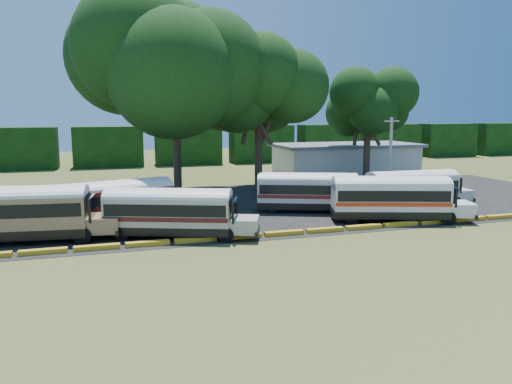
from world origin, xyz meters
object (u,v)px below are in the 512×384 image
object	(u,v)px
bus_white_red	(393,196)
bus_beige	(18,210)
bus_cream_west	(172,210)
bus_red	(117,200)
tree_west	(175,61)

from	to	relation	value
bus_white_red	bus_beige	bearing A→B (deg)	-165.34
bus_cream_west	bus_red	bearing A→B (deg)	147.64
bus_red	bus_beige	bearing A→B (deg)	-172.53
bus_beige	tree_west	distance (m)	22.57
bus_beige	bus_red	size ratio (longest dim) A/B	1.07
bus_beige	bus_cream_west	bearing A→B (deg)	-2.74
bus_beige	tree_west	size ratio (longest dim) A/B	0.60
bus_red	bus_cream_west	bearing A→B (deg)	-70.83
bus_red	bus_white_red	distance (m)	20.43
bus_beige	bus_red	bearing A→B (deg)	32.32
bus_beige	bus_cream_west	size ratio (longest dim) A/B	1.10
bus_cream_west	bus_white_red	xyz separation A→B (m)	(16.55, 0.04, 0.09)
bus_cream_west	bus_beige	bearing A→B (deg)	-169.12
bus_red	bus_white_red	world-z (taller)	bus_white_red
bus_cream_west	bus_white_red	distance (m)	16.55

